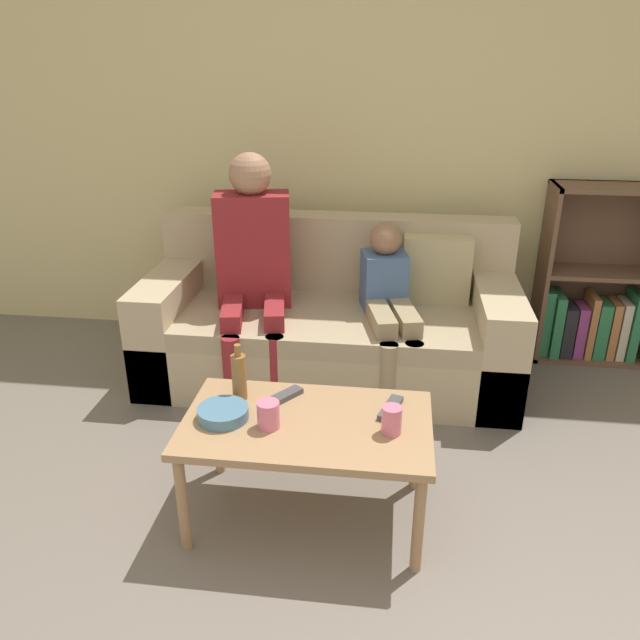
{
  "coord_description": "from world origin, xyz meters",
  "views": [
    {
      "loc": [
        0.32,
        -0.97,
        1.68
      ],
      "look_at": [
        0.0,
        1.49,
        0.59
      ],
      "focal_mm": 35.0,
      "sensor_mm": 36.0,
      "label": 1
    }
  ],
  "objects_px": {
    "couch": "(331,327)",
    "bottle": "(239,376)",
    "tv_remote_0": "(283,397)",
    "person_child": "(389,302)",
    "coffee_table": "(307,432)",
    "cup_far": "(392,420)",
    "tv_remote_1": "(391,408)",
    "cup_near": "(268,415)",
    "person_adult": "(253,256)",
    "snack_bowl": "(223,413)",
    "bookshelf": "(592,296)"
  },
  "relations": [
    {
      "from": "couch",
      "to": "snack_bowl",
      "type": "height_order",
      "value": "couch"
    },
    {
      "from": "person_child",
      "to": "coffee_table",
      "type": "bearing_deg",
      "value": -118.11
    },
    {
      "from": "couch",
      "to": "coffee_table",
      "type": "distance_m",
      "value": 1.18
    },
    {
      "from": "couch",
      "to": "person_child",
      "type": "distance_m",
      "value": 0.4
    },
    {
      "from": "tv_remote_1",
      "to": "snack_bowl",
      "type": "distance_m",
      "value": 0.62
    },
    {
      "from": "bookshelf",
      "to": "coffee_table",
      "type": "distance_m",
      "value": 2.12
    },
    {
      "from": "cup_near",
      "to": "tv_remote_0",
      "type": "xyz_separation_m",
      "value": [
        0.02,
        0.2,
        -0.04
      ]
    },
    {
      "from": "coffee_table",
      "to": "bottle",
      "type": "relative_size",
      "value": 3.95
    },
    {
      "from": "person_child",
      "to": "cup_far",
      "type": "distance_m",
      "value": 1.07
    },
    {
      "from": "tv_remote_0",
      "to": "couch",
      "type": "bearing_deg",
      "value": 123.26
    },
    {
      "from": "tv_remote_0",
      "to": "snack_bowl",
      "type": "bearing_deg",
      "value": -102.76
    },
    {
      "from": "coffee_table",
      "to": "person_child",
      "type": "xyz_separation_m",
      "value": [
        0.27,
        1.04,
        0.11
      ]
    },
    {
      "from": "person_adult",
      "to": "cup_far",
      "type": "distance_m",
      "value": 1.38
    },
    {
      "from": "bookshelf",
      "to": "tv_remote_0",
      "type": "distance_m",
      "value": 2.1
    },
    {
      "from": "cup_far",
      "to": "tv_remote_0",
      "type": "height_order",
      "value": "cup_far"
    },
    {
      "from": "cup_far",
      "to": "person_adult",
      "type": "bearing_deg",
      "value": 123.2
    },
    {
      "from": "cup_far",
      "to": "cup_near",
      "type": "bearing_deg",
      "value": -177.57
    },
    {
      "from": "snack_bowl",
      "to": "person_adult",
      "type": "bearing_deg",
      "value": 96.81
    },
    {
      "from": "coffee_table",
      "to": "person_child",
      "type": "relative_size",
      "value": 1.05
    },
    {
      "from": "person_adult",
      "to": "person_child",
      "type": "distance_m",
      "value": 0.74
    },
    {
      "from": "bookshelf",
      "to": "cup_far",
      "type": "xyz_separation_m",
      "value": [
        -1.11,
        -1.62,
        0.11
      ]
    },
    {
      "from": "person_adult",
      "to": "tv_remote_1",
      "type": "height_order",
      "value": "person_adult"
    },
    {
      "from": "tv_remote_0",
      "to": "coffee_table",
      "type": "bearing_deg",
      "value": -14.0
    },
    {
      "from": "person_adult",
      "to": "person_child",
      "type": "bearing_deg",
      "value": -15.78
    },
    {
      "from": "snack_bowl",
      "to": "cup_far",
      "type": "bearing_deg",
      "value": -1.4
    },
    {
      "from": "coffee_table",
      "to": "bottle",
      "type": "bearing_deg",
      "value": 155.63
    },
    {
      "from": "cup_far",
      "to": "tv_remote_1",
      "type": "xyz_separation_m",
      "value": [
        -0.01,
        0.14,
        -0.04
      ]
    },
    {
      "from": "cup_near",
      "to": "tv_remote_1",
      "type": "height_order",
      "value": "cup_near"
    },
    {
      "from": "cup_near",
      "to": "bookshelf",
      "type": "bearing_deg",
      "value": 46.59
    },
    {
      "from": "person_adult",
      "to": "tv_remote_0",
      "type": "height_order",
      "value": "person_adult"
    },
    {
      "from": "coffee_table",
      "to": "cup_near",
      "type": "xyz_separation_m",
      "value": [
        -0.13,
        -0.06,
        0.1
      ]
    },
    {
      "from": "couch",
      "to": "coffee_table",
      "type": "bearing_deg",
      "value": -88.19
    },
    {
      "from": "person_adult",
      "to": "cup_near",
      "type": "height_order",
      "value": "person_adult"
    },
    {
      "from": "person_child",
      "to": "tv_remote_0",
      "type": "bearing_deg",
      "value": -126.57
    },
    {
      "from": "cup_far",
      "to": "tv_remote_0",
      "type": "xyz_separation_m",
      "value": [
        -0.42,
        0.18,
        -0.04
      ]
    },
    {
      "from": "tv_remote_1",
      "to": "bottle",
      "type": "bearing_deg",
      "value": -164.76
    },
    {
      "from": "person_adult",
      "to": "bottle",
      "type": "distance_m",
      "value": 1.0
    },
    {
      "from": "coffee_table",
      "to": "snack_bowl",
      "type": "distance_m",
      "value": 0.31
    },
    {
      "from": "couch",
      "to": "snack_bowl",
      "type": "distance_m",
      "value": 1.23
    },
    {
      "from": "cup_near",
      "to": "couch",
      "type": "bearing_deg",
      "value": 85.68
    },
    {
      "from": "cup_near",
      "to": "person_adult",
      "type": "bearing_deg",
      "value": 105.01
    },
    {
      "from": "cup_far",
      "to": "tv_remote_1",
      "type": "height_order",
      "value": "cup_far"
    },
    {
      "from": "couch",
      "to": "bottle",
      "type": "bearing_deg",
      "value": -103.03
    },
    {
      "from": "coffee_table",
      "to": "tv_remote_1",
      "type": "distance_m",
      "value": 0.32
    },
    {
      "from": "bottle",
      "to": "snack_bowl",
      "type": "bearing_deg",
      "value": -100.3
    },
    {
      "from": "person_child",
      "to": "cup_near",
      "type": "relative_size",
      "value": 8.58
    },
    {
      "from": "tv_remote_0",
      "to": "person_adult",
      "type": "bearing_deg",
      "value": 146.24
    },
    {
      "from": "couch",
      "to": "person_adult",
      "type": "relative_size",
      "value": 1.62
    },
    {
      "from": "couch",
      "to": "tv_remote_1",
      "type": "height_order",
      "value": "couch"
    },
    {
      "from": "person_adult",
      "to": "tv_remote_1",
      "type": "xyz_separation_m",
      "value": [
        0.74,
        -0.99,
        -0.24
      ]
    }
  ]
}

